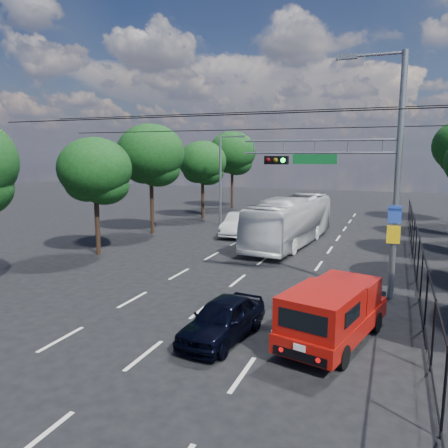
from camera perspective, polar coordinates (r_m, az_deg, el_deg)
The scene contains 14 objects.
ground at distance 13.29m, azimuth -10.40°, elevation -16.51°, with size 120.00×120.00×0.00m, color black.
lane_markings at distance 25.60m, azimuth 6.36°, elevation -3.77°, with size 6.12×38.00×0.01m.
signal_mast at distance 18.14m, azimuth 17.94°, elevation 7.22°, with size 6.43×0.39×9.50m.
streetlight_left at distance 34.60m, azimuth -0.22°, elevation 6.25°, with size 2.09×0.22×7.08m.
utility_wires at distance 20.06m, azimuth 2.75°, elevation 13.49°, with size 22.00×5.04×0.74m.
fence_right at distance 22.80m, azimuth 23.93°, elevation -3.49°, with size 0.06×34.03×2.00m.
tree_left_b at distance 25.51m, azimuth -16.43°, elevation 6.26°, with size 4.08×4.08×6.63m.
tree_left_c at distance 31.61m, azimuth -9.51°, elevation 8.48°, with size 4.80×4.80×7.80m.
tree_left_d at distance 38.54m, azimuth -2.80°, elevation 7.70°, with size 4.20×4.20×6.83m.
tree_left_e at distance 46.01m, azimuth 1.11°, elevation 8.97°, with size 4.92×4.92×7.99m.
red_pickup at distance 13.88m, azimuth 14.11°, elevation -11.03°, with size 2.93×5.30×1.87m.
navy_hatchback at distance 13.88m, azimuth -0.17°, elevation -12.29°, with size 1.53×3.80×1.30m, color black.
white_bus at distance 27.90m, azimuth 8.65°, elevation 0.39°, with size 2.52×10.76×3.00m, color silver.
white_van at distance 30.83m, azimuth 2.04°, elevation -0.02°, with size 1.67×4.78×1.57m, color silver.
Camera 1 is at (6.45, -10.10, 5.74)m, focal length 35.00 mm.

